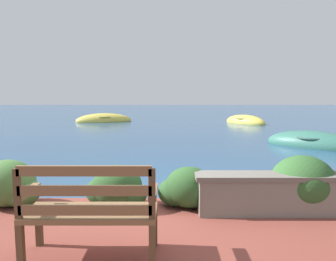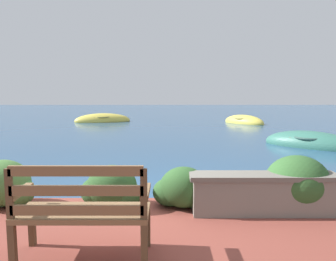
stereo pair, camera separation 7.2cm
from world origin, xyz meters
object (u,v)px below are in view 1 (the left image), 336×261
(rowboat_nearest, at_px, (311,144))
(rowboat_far, at_px, (103,121))
(park_bench, at_px, (89,209))
(rowboat_mid, at_px, (244,122))

(rowboat_nearest, height_order, rowboat_far, rowboat_nearest)
(park_bench, distance_m, rowboat_mid, 16.31)
(park_bench, bearing_deg, rowboat_mid, 64.71)
(park_bench, relative_size, rowboat_nearest, 0.42)
(park_bench, relative_size, rowboat_far, 0.36)
(park_bench, bearing_deg, rowboat_far, 93.53)
(rowboat_far, bearing_deg, rowboat_mid, 157.65)
(rowboat_nearest, distance_m, rowboat_far, 12.23)
(park_bench, height_order, rowboat_mid, park_bench)
(park_bench, distance_m, rowboat_nearest, 9.35)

